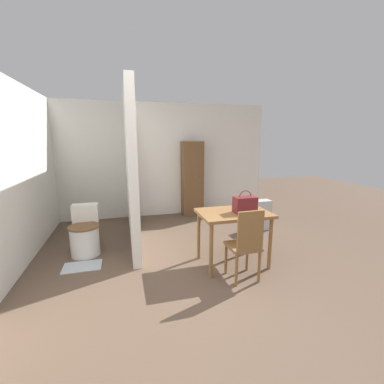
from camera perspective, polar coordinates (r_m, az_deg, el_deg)
ground_plane at (r=2.76m, az=3.74°, el=-26.88°), size 16.00×16.00×0.00m
wall_back at (r=5.85m, az=-8.08°, el=6.96°), size 5.12×0.12×2.50m
wall_left at (r=4.15m, az=-34.79°, el=3.09°), size 0.12×4.69×2.50m
partition_wall at (r=4.52m, az=-13.52°, el=5.39°), size 0.12×2.46×2.50m
dining_table at (r=3.56m, az=9.23°, el=-5.97°), size 0.95×0.66×0.75m
wooden_chair at (r=3.22m, az=11.83°, el=-11.12°), size 0.37×0.37×0.92m
toilet at (r=4.27m, az=-22.67°, el=-8.74°), size 0.44×0.59×0.72m
handbag at (r=3.50m, az=11.69°, el=-2.71°), size 0.30×0.17×0.30m
wooden_cabinet at (r=5.81m, az=0.03°, el=2.92°), size 0.46×0.35×1.67m
bath_mat at (r=3.96m, az=-23.18°, el=-14.96°), size 0.50×0.32×0.01m
space_heater at (r=5.14m, az=15.30°, el=-4.91°), size 0.30×0.21×0.58m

